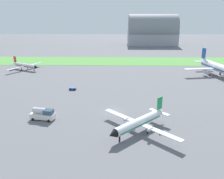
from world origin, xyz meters
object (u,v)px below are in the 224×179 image
Objects in this scene: airplane_parked_jet_far at (217,67)px; fuel_truck_near_gate at (43,114)px; airplane_foreground_turboprop at (139,122)px; baggage_cart_by_runway at (73,88)px; airplane_taxiing_turboprop at (25,65)px.

fuel_truck_near_gate is at bearing -62.95° from airplane_parked_jet_far.
airplane_foreground_turboprop is at bearing -46.03° from airplane_parked_jet_far.
fuel_truck_near_gate reaches higher than baggage_cart_by_runway.
airplane_parked_jet_far is 1.61× the size of airplane_taxiing_turboprop.
airplane_foreground_turboprop is 6.94× the size of baggage_cart_by_runway.
fuel_truck_near_gate is at bearing -36.76° from airplane_taxiing_turboprop.
baggage_cart_by_runway is (30.52, -33.24, -1.78)m from airplane_taxiing_turboprop.
fuel_truck_near_gate is (27.37, -59.43, -0.77)m from airplane_taxiing_turboprop.
airplane_parked_jet_far is 82.38m from fuel_truck_near_gate.
airplane_taxiing_turboprop is (-52.50, 65.69, -0.17)m from airplane_foreground_turboprop.
airplane_parked_jet_far is 12.54× the size of baggage_cart_by_runway.
airplane_parked_jet_far reaches higher than airplane_foreground_turboprop.
airplane_foreground_turboprop is at bearing -3.23° from fuel_truck_near_gate.
baggage_cart_by_runway is at bearing 93.89° from fuel_truck_near_gate.
airplane_taxiing_turboprop is at bearing 125.47° from fuel_truck_near_gate.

